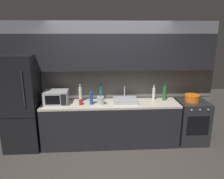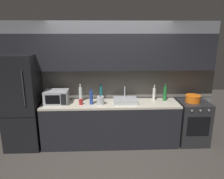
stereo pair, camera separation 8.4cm
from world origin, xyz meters
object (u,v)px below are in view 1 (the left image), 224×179
at_px(kettle, 101,100).
at_px(oven_range, 191,122).
at_px(microwave, 56,97).
at_px(wine_bottle_green, 164,93).
at_px(wine_bottle_teal, 101,93).
at_px(refrigerator, 21,103).
at_px(wine_bottle_clear, 80,94).
at_px(mug_red, 81,102).
at_px(cooking_pot, 192,98).
at_px(wine_bottle_white, 154,94).
at_px(wine_bottle_blue, 91,98).

bearing_deg(kettle, oven_range, 2.17).
distance_m(microwave, wine_bottle_green, 2.21).
height_order(wine_bottle_green, wine_bottle_teal, wine_bottle_teal).
bearing_deg(microwave, refrigerator, -178.45).
relative_size(wine_bottle_clear, mug_red, 3.33).
bearing_deg(wine_bottle_green, microwave, -177.43).
bearing_deg(wine_bottle_teal, refrigerator, -171.97).
height_order(wine_bottle_teal, cooking_pot, wine_bottle_teal).
xyz_separation_m(wine_bottle_green, mug_red, (-1.72, -0.19, -0.09)).
bearing_deg(mug_red, wine_bottle_clear, 96.56).
height_order(refrigerator, wine_bottle_white, refrigerator).
relative_size(kettle, mug_red, 1.71).
bearing_deg(wine_bottle_white, microwave, -176.49).
bearing_deg(wine_bottle_clear, wine_bottle_blue, -40.34).
distance_m(microwave, wine_bottle_white, 1.98).
bearing_deg(wine_bottle_clear, wine_bottle_green, -0.72).
distance_m(refrigerator, wine_bottle_white, 2.67).
bearing_deg(microwave, wine_bottle_white, 3.51).
distance_m(wine_bottle_green, cooking_pot, 0.57).
relative_size(kettle, wine_bottle_green, 0.53).
bearing_deg(wine_bottle_green, wine_bottle_white, 174.24).
bearing_deg(mug_red, wine_bottle_blue, 5.10).
height_order(refrigerator, wine_bottle_clear, refrigerator).
distance_m(wine_bottle_green, wine_bottle_blue, 1.52).
height_order(microwave, cooking_pot, microwave).
relative_size(refrigerator, wine_bottle_green, 5.32).
relative_size(oven_range, wine_bottle_teal, 2.52).
distance_m(refrigerator, cooking_pot, 3.43).
relative_size(wine_bottle_teal, wine_bottle_blue, 1.11).
xyz_separation_m(wine_bottle_teal, wine_bottle_blue, (-0.19, -0.28, -0.02)).
relative_size(refrigerator, microwave, 4.09).
distance_m(refrigerator, wine_bottle_teal, 1.58).
bearing_deg(refrigerator, wine_bottle_white, 3.01).
bearing_deg(wine_bottle_clear, wine_bottle_teal, 10.91).
xyz_separation_m(refrigerator, kettle, (1.55, -0.07, 0.04)).
bearing_deg(microwave, wine_bottle_green, 2.57).
bearing_deg(cooking_pot, wine_bottle_white, 169.71).
relative_size(oven_range, cooking_pot, 3.01).
bearing_deg(oven_range, wine_bottle_clear, 176.54).
distance_m(refrigerator, wine_bottle_green, 2.89).
bearing_deg(wine_bottle_blue, cooking_pot, 1.54).
xyz_separation_m(wine_bottle_white, mug_red, (-1.50, -0.21, -0.08)).
bearing_deg(microwave, wine_bottle_clear, 14.68).
distance_m(wine_bottle_green, mug_red, 1.73).
bearing_deg(wine_bottle_teal, microwave, -167.10).
relative_size(kettle, wine_bottle_clear, 0.51).
distance_m(oven_range, wine_bottle_teal, 2.01).
distance_m(microwave, cooking_pot, 2.75).
height_order(mug_red, cooking_pot, cooking_pot).
distance_m(refrigerator, oven_range, 3.50).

